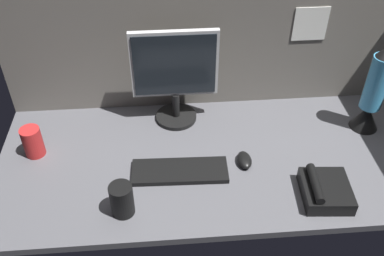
{
  "coord_description": "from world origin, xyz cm",
  "views": [
    {
      "loc": [
        -22.7,
        -126.61,
        121.39
      ],
      "look_at": [
        -6.96,
        0.0,
        14.0
      ],
      "focal_mm": 40.54,
      "sensor_mm": 36.0,
      "label": 1
    }
  ],
  "objects": [
    {
      "name": "keyboard",
      "position": [
        -17.82,
        -9.47,
        1.0
      ],
      "size": [
        37.44,
        14.3,
        2.0
      ],
      "primitive_type": "cube",
      "rotation": [
        0.0,
        0.0,
        -0.04
      ],
      "color": "black",
      "rests_on": "ground_plane"
    },
    {
      "name": "mouse",
      "position": [
        7.93,
        -6.13,
        1.7
      ],
      "size": [
        5.81,
        9.72,
        3.4
      ],
      "primitive_type": "ellipsoid",
      "rotation": [
        0.0,
        0.0,
        0.02
      ],
      "color": "black",
      "rests_on": "ground_plane"
    },
    {
      "name": "monitor",
      "position": [
        -17.4,
        25.12,
        22.96
      ],
      "size": [
        36.03,
        18.0,
        42.5
      ],
      "color": "black",
      "rests_on": "ground_plane"
    },
    {
      "name": "cubicle_wall_back",
      "position": [
        0.06,
        37.5,
        31.5
      ],
      "size": [
        180.0,
        5.5,
        62.97
      ],
      "color": "slate",
      "rests_on": "ground_plane"
    },
    {
      "name": "mug_red_plastic",
      "position": [
        -75.43,
        6.27,
        6.35
      ],
      "size": [
        7.88,
        7.88,
        12.71
      ],
      "color": "red",
      "rests_on": "ground_plane"
    },
    {
      "name": "ground_plane",
      "position": [
        0.0,
        0.0,
        -1.5
      ],
      "size": [
        180.0,
        80.0,
        3.0
      ],
      "primitive_type": "cube",
      "color": "#515156"
    },
    {
      "name": "desk_phone",
      "position": [
        33.88,
        -25.47,
        3.19
      ],
      "size": [
        18.43,
        20.27,
        8.8
      ],
      "color": "black",
      "rests_on": "ground_plane"
    },
    {
      "name": "lava_lamp",
      "position": [
        63.6,
        12.13,
        16.45
      ],
      "size": [
        11.98,
        11.98,
        39.22
      ],
      "color": "black",
      "rests_on": "ground_plane"
    },
    {
      "name": "mug_black_travel",
      "position": [
        -38.82,
        -26.68,
        6.32
      ],
      "size": [
        8.23,
        8.23,
        12.65
      ],
      "color": "black",
      "rests_on": "ground_plane"
    }
  ]
}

